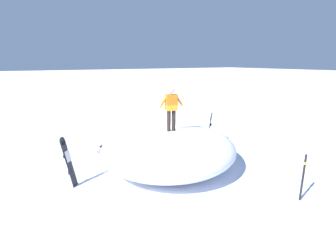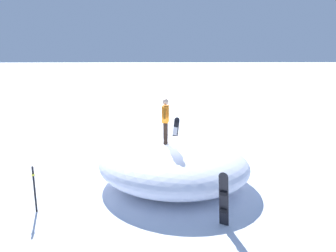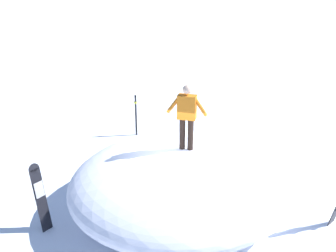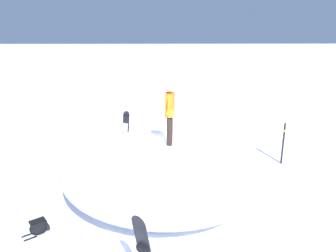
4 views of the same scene
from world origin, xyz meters
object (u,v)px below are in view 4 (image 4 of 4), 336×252
backpack_near (39,227)px  trail_marker_pole (283,142)px  snowboard_primary_upright (126,133)px  snowboarder_standing (170,111)px

backpack_near → trail_marker_pole: (-3.83, 6.98, 0.60)m
snowboard_primary_upright → trail_marker_pole: bearing=79.5°
snowboarder_standing → backpack_near: bearing=-60.4°
snowboarder_standing → backpack_near: (1.71, -3.01, -2.27)m
snowboarder_standing → backpack_near: snowboarder_standing is taller
snowboarder_standing → trail_marker_pole: size_ratio=1.11×
snowboarder_standing → trail_marker_pole: snowboarder_standing is taller
snowboarder_standing → backpack_near: size_ratio=2.66×
backpack_near → trail_marker_pole: trail_marker_pole is taller
trail_marker_pole → snowboard_primary_upright: bearing=-100.5°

